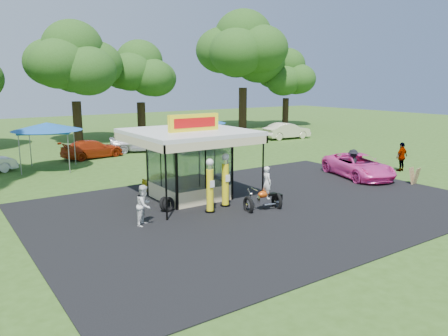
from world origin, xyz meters
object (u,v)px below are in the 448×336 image
Objects in this scene: spectator_east_a at (353,164)px; bg_car_c at (140,141)px; bg_car_b at (92,149)px; tent_east at (198,120)px; kiosk_car at (169,180)px; motorcycle at (265,193)px; bg_car_d at (232,134)px; gas_pump_left at (210,187)px; a_frame_sign at (414,176)px; gas_station_kiosk at (189,163)px; gas_pump_right at (225,181)px; spectator_east_b at (402,157)px; tent_west at (47,127)px; spectator_west at (144,205)px; pink_sedan at (358,166)px; bg_car_e at (287,131)px.

bg_car_c is (-6.29, 16.30, -0.03)m from spectator_east_a.
tent_east is at bearing -124.63° from bg_car_b.
spectator_east_a is 0.41× the size of tent_east.
kiosk_car is 11.15m from tent_east.
motorcycle is 0.42× the size of bg_car_c.
kiosk_car is at bearing 116.39° from motorcycle.
bg_car_d reaches higher than kiosk_car.
gas_pump_left reaches higher than a_frame_sign.
bg_car_c is at bearing 75.15° from gas_station_kiosk.
bg_car_c is at bearing 79.08° from gas_pump_right.
motorcycle is 15.33m from tent_east.
bg_car_c reaches higher than kiosk_car.
spectator_east_b is 21.72m from bg_car_b.
a_frame_sign is at bearing -45.41° from tent_west.
motorcycle is at bearing 164.78° from a_frame_sign.
spectator_west is at bearing 178.53° from gas_pump_left.
gas_pump_left reaches higher than bg_car_b.
gas_station_kiosk is 20.45m from bg_car_d.
tent_east reaches higher than kiosk_car.
bg_car_d is 1.20× the size of tent_west.
pink_sedan is at bearing 3.17° from gas_pump_right.
bg_car_e is 1.10× the size of tent_west.
spectator_west is 24.65m from bg_car_d.
gas_pump_right is at bearing -178.31° from bg_car_d.
gas_pump_right is at bearing -159.91° from pink_sedan.
bg_car_b is at bearing 154.97° from tent_east.
bg_car_d is at bearing 81.63° from bg_car_e.
a_frame_sign is at bearing -146.95° from bg_car_d.
gas_pump_left is 2.54× the size of a_frame_sign.
gas_pump_left is 0.48× the size of pink_sedan.
bg_car_d is at bearing -94.18° from bg_car_b.
bg_car_c is 1.16× the size of tent_east.
bg_car_e is (5.64, -1.46, 0.06)m from bg_car_d.
tent_west reaches higher than motorcycle.
tent_east reaches higher than spectator_west.
a_frame_sign is (9.99, -0.93, -0.33)m from motorcycle.
spectator_east_a is at bearing -153.08° from bg_car_d.
gas_station_kiosk is at bearing -6.34° from spectator_west.
bg_car_b is 19.40m from bg_car_e.
motorcycle is at bearing -54.07° from spectator_west.
bg_car_b is at bearing 93.16° from gas_pump_right.
a_frame_sign is 0.22× the size of tent_east.
bg_car_e is (15.25, -0.84, -0.05)m from bg_car_c.
spectator_east_b reaches higher than bg_car_e.
pink_sedan is 1.19× the size of tent_east.
kiosk_car is 13.09m from bg_car_c.
spectator_east_b is at bearing -35.92° from tent_west.
tent_east is (5.16, 14.31, 1.89)m from motorcycle.
tent_east is (-3.24, 12.24, 1.82)m from spectator_east_a.
spectator_west is 0.34× the size of bg_car_c.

